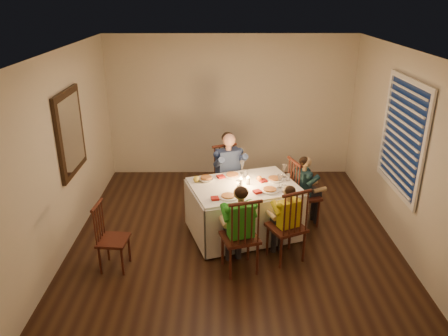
{
  "coord_description": "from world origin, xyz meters",
  "views": [
    {
      "loc": [
        -0.17,
        -5.36,
        3.28
      ],
      "look_at": [
        -0.14,
        0.15,
        1.04
      ],
      "focal_mm": 35.0,
      "sensor_mm": 36.0,
      "label": 1
    }
  ],
  "objects_px": {
    "dining_table": "(244,199)",
    "child_teal": "(302,223)",
    "child_yellow": "(284,258)",
    "chair_end": "(302,223)",
    "adult": "(229,209)",
    "chair_near_left": "(239,269)",
    "child_green": "(239,269)",
    "chair_adult": "(229,209)",
    "serving_bowl": "(206,179)",
    "chair_extra": "(116,267)",
    "chair_near_right": "(284,258)"
  },
  "relations": [
    {
      "from": "child_yellow",
      "to": "chair_near_right",
      "type": "bearing_deg",
      "value": -114.94
    },
    {
      "from": "chair_adult",
      "to": "serving_bowl",
      "type": "relative_size",
      "value": 5.18
    },
    {
      "from": "child_yellow",
      "to": "serving_bowl",
      "type": "xyz_separation_m",
      "value": [
        -1.05,
        0.79,
        0.79
      ]
    },
    {
      "from": "dining_table",
      "to": "adult",
      "type": "relative_size",
      "value": 1.35
    },
    {
      "from": "chair_near_right",
      "to": "serving_bowl",
      "type": "xyz_separation_m",
      "value": [
        -1.05,
        0.79,
        0.79
      ]
    },
    {
      "from": "child_yellow",
      "to": "child_teal",
      "type": "distance_m",
      "value": 1.01
    },
    {
      "from": "child_green",
      "to": "serving_bowl",
      "type": "xyz_separation_m",
      "value": [
        -0.44,
        1.03,
        0.79
      ]
    },
    {
      "from": "child_teal",
      "to": "serving_bowl",
      "type": "height_order",
      "value": "serving_bowl"
    },
    {
      "from": "chair_near_right",
      "to": "child_teal",
      "type": "xyz_separation_m",
      "value": [
        0.39,
        0.93,
        0.0
      ]
    },
    {
      "from": "chair_end",
      "to": "chair_extra",
      "type": "relative_size",
      "value": 1.16
    },
    {
      "from": "dining_table",
      "to": "serving_bowl",
      "type": "xyz_separation_m",
      "value": [
        -0.53,
        0.13,
        0.25
      ]
    },
    {
      "from": "chair_near_left",
      "to": "child_teal",
      "type": "xyz_separation_m",
      "value": [
        1.0,
        1.17,
        0.0
      ]
    },
    {
      "from": "chair_near_left",
      "to": "child_teal",
      "type": "distance_m",
      "value": 1.54
    },
    {
      "from": "chair_end",
      "to": "child_green",
      "type": "xyz_separation_m",
      "value": [
        -1.0,
        -1.17,
        0.0
      ]
    },
    {
      "from": "dining_table",
      "to": "chair_extra",
      "type": "distance_m",
      "value": 1.95
    },
    {
      "from": "chair_near_right",
      "to": "child_green",
      "type": "xyz_separation_m",
      "value": [
        -0.61,
        -0.24,
        0.0
      ]
    },
    {
      "from": "dining_table",
      "to": "adult",
      "type": "distance_m",
      "value": 0.96
    },
    {
      "from": "chair_near_right",
      "to": "adult",
      "type": "height_order",
      "value": "adult"
    },
    {
      "from": "chair_extra",
      "to": "chair_near_left",
      "type": "bearing_deg",
      "value": -86.63
    },
    {
      "from": "child_green",
      "to": "child_yellow",
      "type": "height_order",
      "value": "child_green"
    },
    {
      "from": "child_green",
      "to": "chair_extra",
      "type": "bearing_deg",
      "value": -18.46
    },
    {
      "from": "chair_near_left",
      "to": "serving_bowl",
      "type": "xyz_separation_m",
      "value": [
        -0.44,
        1.03,
        0.79
      ]
    },
    {
      "from": "chair_near_left",
      "to": "child_green",
      "type": "relative_size",
      "value": 0.9
    },
    {
      "from": "chair_near_right",
      "to": "dining_table",
      "type": "bearing_deg",
      "value": -76.47
    },
    {
      "from": "dining_table",
      "to": "child_teal",
      "type": "xyz_separation_m",
      "value": [
        0.91,
        0.28,
        -0.55
      ]
    },
    {
      "from": "dining_table",
      "to": "chair_extra",
      "type": "height_order",
      "value": "dining_table"
    },
    {
      "from": "dining_table",
      "to": "chair_end",
      "type": "bearing_deg",
      "value": -1.0
    },
    {
      "from": "dining_table",
      "to": "chair_end",
      "type": "xyz_separation_m",
      "value": [
        0.91,
        0.28,
        -0.55
      ]
    },
    {
      "from": "serving_bowl",
      "to": "chair_end",
      "type": "bearing_deg",
      "value": 5.74
    },
    {
      "from": "chair_end",
      "to": "adult",
      "type": "height_order",
      "value": "adult"
    },
    {
      "from": "child_green",
      "to": "child_teal",
      "type": "height_order",
      "value": "child_green"
    },
    {
      "from": "dining_table",
      "to": "child_yellow",
      "type": "height_order",
      "value": "dining_table"
    },
    {
      "from": "chair_near_left",
      "to": "chair_near_right",
      "type": "xyz_separation_m",
      "value": [
        0.61,
        0.24,
        0.0
      ]
    },
    {
      "from": "chair_near_left",
      "to": "serving_bowl",
      "type": "relative_size",
      "value": 5.18
    },
    {
      "from": "chair_adult",
      "to": "serving_bowl",
      "type": "bearing_deg",
      "value": -139.81
    },
    {
      "from": "chair_adult",
      "to": "child_green",
      "type": "relative_size",
      "value": 0.9
    },
    {
      "from": "child_teal",
      "to": "child_yellow",
      "type": "bearing_deg",
      "value": 139.9
    },
    {
      "from": "chair_near_left",
      "to": "child_yellow",
      "type": "height_order",
      "value": "child_yellow"
    },
    {
      "from": "dining_table",
      "to": "serving_bowl",
      "type": "bearing_deg",
      "value": 147.65
    },
    {
      "from": "chair_extra",
      "to": "child_yellow",
      "type": "bearing_deg",
      "value": -79.74
    },
    {
      "from": "chair_end",
      "to": "serving_bowl",
      "type": "xyz_separation_m",
      "value": [
        -1.44,
        -0.14,
        0.79
      ]
    },
    {
      "from": "child_teal",
      "to": "serving_bowl",
      "type": "xyz_separation_m",
      "value": [
        -1.44,
        -0.14,
        0.79
      ]
    },
    {
      "from": "chair_near_left",
      "to": "adult",
      "type": "distance_m",
      "value": 1.67
    },
    {
      "from": "chair_adult",
      "to": "chair_extra",
      "type": "xyz_separation_m",
      "value": [
        -1.47,
        -1.61,
        0.0
      ]
    },
    {
      "from": "chair_near_right",
      "to": "chair_end",
      "type": "height_order",
      "value": "same"
    },
    {
      "from": "dining_table",
      "to": "serving_bowl",
      "type": "distance_m",
      "value": 0.6
    },
    {
      "from": "chair_adult",
      "to": "child_yellow",
      "type": "bearing_deg",
      "value": -85.18
    },
    {
      "from": "chair_end",
      "to": "chair_extra",
      "type": "distance_m",
      "value": 2.81
    },
    {
      "from": "chair_near_right",
      "to": "chair_end",
      "type": "relative_size",
      "value": 1.0
    },
    {
      "from": "adult",
      "to": "child_teal",
      "type": "xyz_separation_m",
      "value": [
        1.1,
        -0.49,
        0.0
      ]
    }
  ]
}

